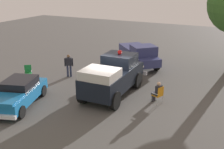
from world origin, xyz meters
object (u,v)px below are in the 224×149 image
at_px(lawn_chair_near_truck, 159,94).
at_px(vintage_fire_truck, 114,75).
at_px(parked_pickup, 139,54).
at_px(classic_hot_rod, 18,93).
at_px(spectator_seated, 157,91).
at_px(spectator_standing, 69,64).
at_px(lawn_chair_spare, 28,71).

bearing_deg(lawn_chair_near_truck, vintage_fire_truck, 177.20).
bearing_deg(parked_pickup, vintage_fire_truck, -83.69).
distance_m(parked_pickup, lawn_chair_near_truck, 7.26).
distance_m(classic_hot_rod, spectator_seated, 7.91).
bearing_deg(parked_pickup, spectator_standing, -127.23).
bearing_deg(parked_pickup, spectator_seated, -60.51).
bearing_deg(classic_hot_rod, spectator_seated, 29.00).
height_order(vintage_fire_truck, spectator_seated, vintage_fire_truck).
relative_size(parked_pickup, spectator_standing, 2.82).
distance_m(vintage_fire_truck, lawn_chair_near_truck, 3.03).
xyz_separation_m(vintage_fire_truck, spectator_seated, (2.84, -0.09, -0.50)).
xyz_separation_m(vintage_fire_truck, lawn_chair_near_truck, (2.96, -0.14, -0.61)).
relative_size(spectator_seated, spectator_standing, 0.77).
bearing_deg(spectator_seated, parked_pickup, 119.49).
relative_size(vintage_fire_truck, spectator_seated, 4.64).
distance_m(classic_hot_rod, spectator_standing, 5.31).
bearing_deg(lawn_chair_spare, parked_pickup, 47.46).
bearing_deg(spectator_seated, spectator_standing, 168.37).
relative_size(parked_pickup, spectator_seated, 3.66).
distance_m(lawn_chair_near_truck, spectator_standing, 7.42).
xyz_separation_m(classic_hot_rod, lawn_chair_spare, (-2.54, 3.58, -0.16)).
relative_size(classic_hot_rod, lawn_chair_spare, 4.62).
xyz_separation_m(vintage_fire_truck, lawn_chair_spare, (-6.62, -0.35, -0.61)).
bearing_deg(vintage_fire_truck, lawn_chair_near_truck, -2.80).
relative_size(classic_hot_rod, spectator_standing, 2.81).
relative_size(lawn_chair_near_truck, spectator_standing, 0.61).
bearing_deg(parked_pickup, lawn_chair_near_truck, -59.88).
bearing_deg(lawn_chair_near_truck, spectator_seated, 156.45).
xyz_separation_m(vintage_fire_truck, parked_pickup, (-0.68, 6.13, -0.21)).
relative_size(lawn_chair_near_truck, lawn_chair_spare, 1.00).
height_order(vintage_fire_truck, spectator_standing, vintage_fire_truck).
bearing_deg(vintage_fire_truck, spectator_standing, 162.22).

